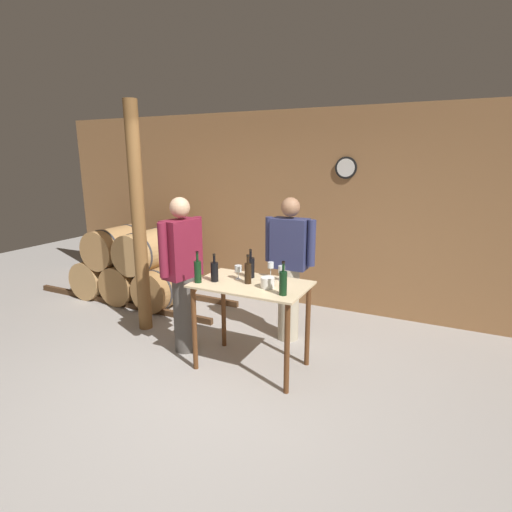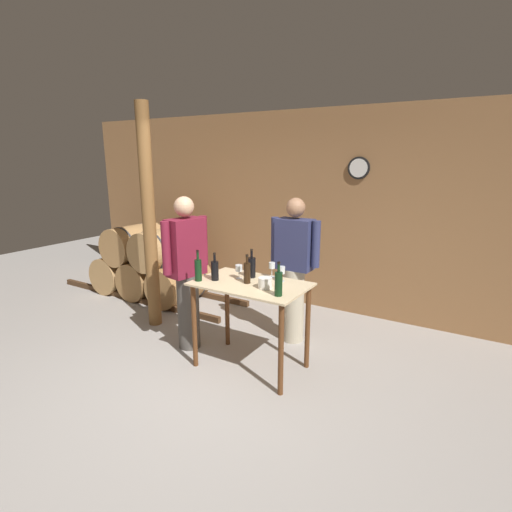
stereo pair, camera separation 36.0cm
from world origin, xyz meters
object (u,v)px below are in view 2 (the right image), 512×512
Objects in this scene: person_host at (187,270)px; wine_glass_near_center at (272,266)px; wine_bottle_far_right at (279,283)px; wine_glass_near_left at (239,269)px; wooden_post at (149,219)px; wine_glass_near_right at (282,271)px; wine_bottle_right at (247,272)px; wine_bottle_far_left at (198,269)px; ice_bucket at (265,283)px; wine_bottle_left at (215,270)px; wine_bottle_center at (252,267)px; person_visitor_with_scarf at (294,268)px.

wine_glass_near_center is at bearing 16.77° from person_host.
wine_glass_near_left is at bearing 156.99° from wine_bottle_far_right.
wooden_post is 1.88m from wine_glass_near_right.
wooden_post reaches higher than wine_glass_near_right.
wooden_post reaches higher than wine_bottle_right.
wine_glass_near_center is (-0.32, 0.46, -0.00)m from wine_bottle_far_right.
wine_bottle_far_left is 0.70m from ice_bucket.
ice_bucket is (0.23, -0.04, -0.06)m from wine_bottle_right.
wine_bottle_left is 0.76m from wine_bottle_far_right.
person_host is at bearing 177.88° from wine_bottle_right.
wine_bottle_center is 0.20m from wine_bottle_right.
person_host reaches higher than wine_glass_near_right.
wine_glass_near_center is at bearing -91.72° from person_visitor_with_scarf.
wooden_post is at bearing 171.86° from wine_glass_near_left.
ice_bucket is (0.12, -0.34, -0.06)m from wine_glass_near_center.
wine_bottle_left is 2.14× the size of ice_bucket.
wine_bottle_far_left reaches higher than wine_glass_near_left.
wooden_post is 9.15× the size of wine_bottle_center.
wine_bottle_far_left is (1.14, -0.48, -0.34)m from wooden_post.
wine_bottle_right is at bearing -138.97° from wine_glass_near_right.
person_host is (-0.73, -0.16, -0.11)m from wine_bottle_center.
wine_bottle_left is at bearing -16.48° from wooden_post.
wooden_post is at bearing 169.62° from wine_bottle_right.
wine_bottle_left is 1.85× the size of wine_glass_near_right.
person_visitor_with_scarf is at bearing 59.57° from wine_bottle_far_left.
wooden_post is 19.14× the size of wine_glass_near_left.
ice_bucket is 0.08× the size of person_host.
person_host is at bearing 171.10° from wine_bottle_far_right.
wooden_post is 1.50m from wine_glass_near_left.
wine_bottle_far_right reaches higher than wine_bottle_center.
person_visitor_with_scarf is at bearing 68.77° from wine_glass_near_left.
wine_bottle_center is (1.53, -0.10, -0.35)m from wooden_post.
wine_bottle_left is 0.17× the size of person_visitor_with_scarf.
wine_glass_near_center is 0.09× the size of person_host.
wine_glass_near_left is 1.08× the size of ice_bucket.
wine_bottle_right is at bearing -109.46° from wine_glass_near_center.
wine_glass_near_right is at bearing 83.36° from ice_bucket.
person_host is (-0.47, 0.11, -0.10)m from wine_bottle_left.
wine_bottle_far_left reaches higher than wine_bottle_center.
person_visitor_with_scarf is (0.27, 0.70, -0.12)m from wine_glass_near_left.
wine_bottle_center is at bearing -173.41° from wine_glass_near_right.
wine_bottle_far_left is 1.00× the size of wine_bottle_far_right.
wine_bottle_far_right is at bearing -71.94° from person_visitor_with_scarf.
wine_bottle_left is at bearing -133.99° from wine_bottle_center.
wine_bottle_far_right reaches higher than wine_glass_near_right.
person_visitor_with_scarf is (1.71, 0.50, -0.48)m from wooden_post.
wine_glass_near_center is at bearing 33.51° from wine_bottle_center.
wine_bottle_far_right is (0.43, -0.16, 0.01)m from wine_bottle_right.
wooden_post is at bearing 163.52° from wine_bottle_left.
wooden_post is 1.84m from person_visitor_with_scarf.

